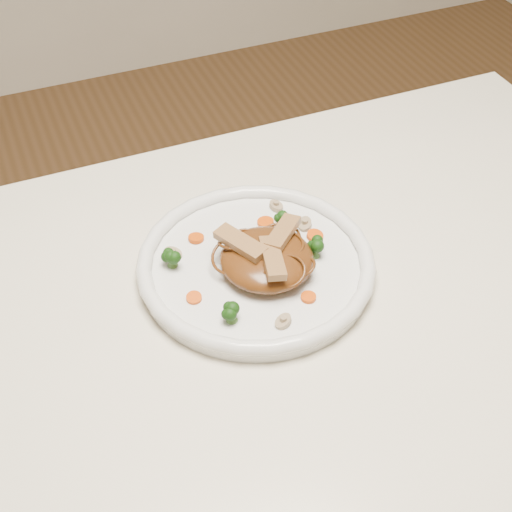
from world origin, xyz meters
name	(u,v)px	position (x,y,z in m)	size (l,w,h in m)	color
table	(280,371)	(0.00, 0.00, 0.65)	(1.20, 0.80, 0.75)	beige
plate	(256,268)	(0.00, 0.09, 0.76)	(0.30, 0.30, 0.02)	white
noodle_mound	(267,259)	(0.01, 0.07, 0.78)	(0.12, 0.12, 0.04)	#582B10
chicken_a	(283,233)	(0.04, 0.09, 0.81)	(0.07, 0.02, 0.01)	#A3794D
chicken_b	(240,243)	(-0.02, 0.09, 0.81)	(0.07, 0.02, 0.01)	#A3794D
chicken_c	(272,258)	(0.01, 0.05, 0.81)	(0.07, 0.02, 0.01)	#A3794D
broccoli_0	(284,221)	(0.06, 0.14, 0.78)	(0.03, 0.03, 0.03)	#17430E
broccoli_1	(172,256)	(-0.10, 0.13, 0.78)	(0.03, 0.03, 0.03)	#17430E
broccoli_2	(232,313)	(-0.06, 0.01, 0.78)	(0.02, 0.02, 0.03)	#17430E
broccoli_3	(315,247)	(0.08, 0.07, 0.78)	(0.03, 0.03, 0.03)	#17430E
carrot_0	(266,222)	(0.04, 0.16, 0.77)	(0.02, 0.02, 0.01)	#DF5508
carrot_1	(194,298)	(-0.09, 0.06, 0.77)	(0.02, 0.02, 0.01)	#DF5508
carrot_2	(315,236)	(0.09, 0.11, 0.77)	(0.02, 0.02, 0.01)	#DF5508
carrot_3	(196,238)	(-0.05, 0.16, 0.77)	(0.02, 0.02, 0.01)	#DF5508
carrot_4	(308,297)	(0.04, 0.01, 0.77)	(0.02, 0.02, 0.01)	#DF5508
mushroom_0	(283,322)	(-0.01, -0.02, 0.77)	(0.02, 0.02, 0.01)	tan
mushroom_1	(305,224)	(0.09, 0.13, 0.77)	(0.03, 0.03, 0.01)	tan
mushroom_2	(173,254)	(-0.09, 0.14, 0.77)	(0.03, 0.03, 0.01)	tan
mushroom_3	(276,206)	(0.07, 0.18, 0.77)	(0.02, 0.02, 0.01)	tan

